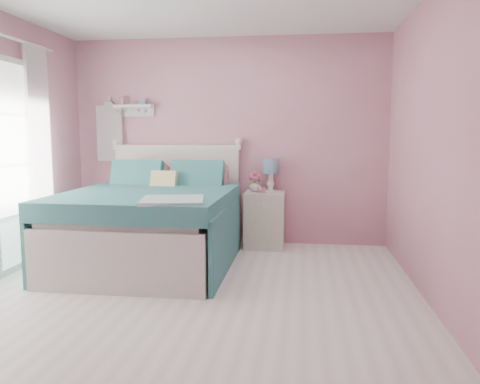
% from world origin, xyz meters
% --- Properties ---
extents(floor, '(4.50, 4.50, 0.00)m').
position_xyz_m(floor, '(0.00, 0.00, 0.00)').
color(floor, silver).
rests_on(floor, ground).
extents(room_shell, '(4.50, 4.50, 4.50)m').
position_xyz_m(room_shell, '(0.00, 0.00, 1.58)').
color(room_shell, '#BC7784').
rests_on(room_shell, floor).
extents(bed, '(1.72, 2.17, 1.26)m').
position_xyz_m(bed, '(-0.66, 1.16, 0.42)').
color(bed, silver).
rests_on(bed, floor).
extents(nightstand, '(0.48, 0.47, 0.69)m').
position_xyz_m(nightstand, '(0.50, 1.99, 0.35)').
color(nightstand, beige).
rests_on(nightstand, floor).
extents(table_lamp, '(0.20, 0.20, 0.40)m').
position_xyz_m(table_lamp, '(0.56, 2.11, 0.97)').
color(table_lamp, white).
rests_on(table_lamp, nightstand).
extents(vase, '(0.15, 0.15, 0.15)m').
position_xyz_m(vase, '(0.37, 2.00, 0.77)').
color(vase, silver).
rests_on(vase, nightstand).
extents(teacup, '(0.11, 0.11, 0.07)m').
position_xyz_m(teacup, '(0.47, 1.87, 0.73)').
color(teacup, '#C38390').
rests_on(teacup, nightstand).
extents(roses, '(0.14, 0.11, 0.12)m').
position_xyz_m(roses, '(0.37, 1.99, 0.88)').
color(roses, '#D34877').
rests_on(roses, vase).
extents(wall_shelf, '(0.50, 0.15, 0.25)m').
position_xyz_m(wall_shelf, '(-1.21, 2.19, 1.73)').
color(wall_shelf, silver).
rests_on(wall_shelf, room_shell).
extents(hanging_dress, '(0.34, 0.03, 0.72)m').
position_xyz_m(hanging_dress, '(-1.55, 2.18, 1.40)').
color(hanging_dress, white).
rests_on(hanging_dress, room_shell).
extents(curtain_far, '(0.04, 0.40, 2.32)m').
position_xyz_m(curtain_far, '(-1.92, 1.14, 1.18)').
color(curtain_far, white).
rests_on(curtain_far, floor).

